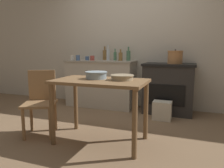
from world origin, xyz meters
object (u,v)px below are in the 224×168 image
(bottle_center, at_px, (121,56))
(cup_far_right, at_px, (78,58))
(cup_right, at_px, (72,58))
(bottle_left, at_px, (105,55))
(flour_sack, at_px, (162,111))
(mixing_bowl_large, at_px, (122,77))
(stove, at_px, (168,88))
(mixing_bowl_small, at_px, (96,75))
(stock_pot, at_px, (175,57))
(bottle_center_left, at_px, (115,56))
(cup_center_right, at_px, (87,58))
(bottle_far_left, at_px, (129,55))
(cup_mid_right, at_px, (92,58))
(work_table, at_px, (100,90))
(bottle_mid_left, at_px, (108,54))
(chair, at_px, (41,100))

(bottle_center, relative_size, cup_far_right, 2.08)
(cup_right, bearing_deg, bottle_left, 31.97)
(flour_sack, distance_m, mixing_bowl_large, 1.28)
(bottle_center, distance_m, cup_right, 0.97)
(stove, xyz_separation_m, bottle_center, (-0.91, 0.04, 0.55))
(mixing_bowl_small, distance_m, bottle_left, 1.80)
(stock_pot, height_order, bottle_center_left, bottle_center_left)
(bottle_left, relative_size, cup_center_right, 3.52)
(bottle_center_left, relative_size, bottle_center, 1.04)
(bottle_far_left, relative_size, cup_mid_right, 2.80)
(work_table, bearing_deg, bottle_left, 110.83)
(stock_pot, relative_size, cup_mid_right, 2.78)
(mixing_bowl_large, bearing_deg, cup_far_right, 135.12)
(bottle_left, relative_size, bottle_mid_left, 0.91)
(stock_pot, height_order, bottle_left, bottle_left)
(stock_pot, height_order, bottle_mid_left, bottle_mid_left)
(chair, height_order, stock_pot, stock_pot)
(mixing_bowl_small, relative_size, cup_center_right, 3.52)
(cup_mid_right, bearing_deg, cup_center_right, 153.38)
(stock_pot, relative_size, bottle_left, 0.95)
(bottle_center, bearing_deg, bottle_mid_left, 172.37)
(work_table, xyz_separation_m, bottle_center, (-0.28, 1.61, 0.35))
(mixing_bowl_small, relative_size, bottle_center_left, 1.22)
(bottle_far_left, height_order, cup_center_right, bottle_far_left)
(mixing_bowl_small, xyz_separation_m, bottle_far_left, (-0.06, 1.61, 0.19))
(mixing_bowl_small, relative_size, bottle_mid_left, 0.91)
(mixing_bowl_large, distance_m, bottle_left, 1.93)
(chair, xyz_separation_m, bottle_left, (0.19, 1.79, 0.56))
(bottle_mid_left, xyz_separation_m, bottle_center, (0.27, -0.04, -0.03))
(flour_sack, height_order, mixing_bowl_small, mixing_bowl_small)
(cup_right, bearing_deg, stove, 4.67)
(flour_sack, bearing_deg, bottle_center, 151.11)
(bottle_center_left, distance_m, bottle_center, 0.14)
(stock_pot, height_order, cup_mid_right, stock_pot)
(bottle_mid_left, bearing_deg, stove, -3.50)
(mixing_bowl_small, relative_size, bottle_center, 1.27)
(work_table, xyz_separation_m, bottle_far_left, (-0.14, 1.68, 0.37))
(cup_center_right, bearing_deg, bottle_center, 3.84)
(bottle_center, bearing_deg, bottle_far_left, 27.81)
(bottle_center_left, bearing_deg, cup_mid_right, -157.55)
(work_table, height_order, cup_center_right, cup_center_right)
(stock_pot, bearing_deg, bottle_mid_left, 175.70)
(stock_pot, xyz_separation_m, mixing_bowl_large, (-0.47, -1.46, -0.19))
(mixing_bowl_large, height_order, cup_mid_right, cup_mid_right)
(work_table, bearing_deg, stove, 68.15)
(bottle_center, bearing_deg, cup_far_right, -166.28)
(cup_far_right, bearing_deg, mixing_bowl_small, -53.14)
(bottle_mid_left, xyz_separation_m, bottle_center_left, (0.14, 0.01, -0.03))
(bottle_center_left, distance_m, cup_center_right, 0.57)
(flour_sack, xyz_separation_m, bottle_mid_left, (-1.14, 0.52, 0.88))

